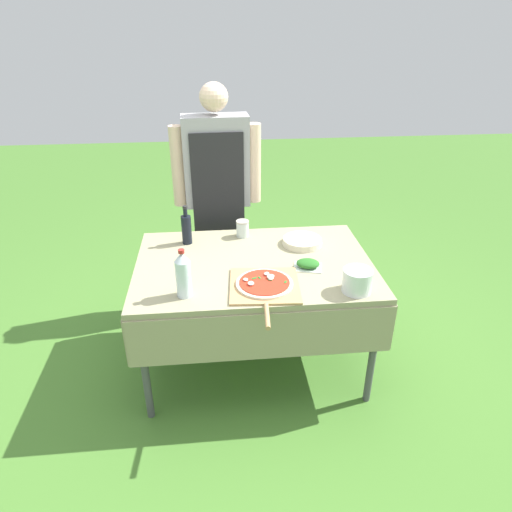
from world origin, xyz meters
The scene contains 10 objects.
ground_plane centered at (0.00, 0.00, 0.00)m, with size 12.00×12.00×0.00m, color #477A2D.
prep_table centered at (0.00, 0.00, 0.66)m, with size 1.38×0.95×0.73m.
person_cook centered at (-0.19, 0.74, 0.96)m, with size 0.61×0.21×1.63m.
pizza_on_peel centered at (0.03, -0.28, 0.74)m, with size 0.39×0.57×0.05m.
oil_bottle centered at (-0.39, 0.29, 0.83)m, with size 0.06×0.06×0.25m.
water_bottle centered at (-0.38, -0.32, 0.85)m, with size 0.08×0.08×0.26m.
herb_container centered at (0.30, -0.09, 0.75)m, with size 0.18×0.15×0.05m.
mixing_tub centered at (0.50, -0.36, 0.79)m, with size 0.15×0.15×0.12m, color silver.
plate_stack centered at (0.32, 0.20, 0.75)m, with size 0.25×0.25×0.04m.
sauce_jar centered at (-0.04, 0.36, 0.78)m, with size 0.08×0.08×0.11m.
Camera 1 is at (-0.22, -2.31, 1.99)m, focal length 32.00 mm.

